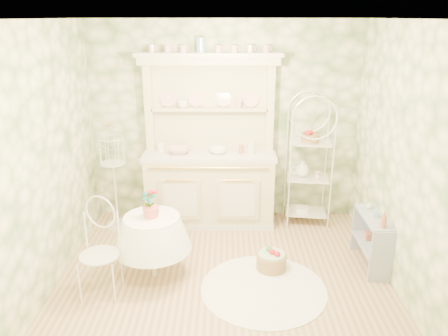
{
  "coord_description": "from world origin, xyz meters",
  "views": [
    {
      "loc": [
        0.03,
        -4.01,
        2.72
      ],
      "look_at": [
        0.0,
        0.5,
        1.15
      ],
      "focal_mm": 35.0,
      "sensor_mm": 36.0,
      "label": 1
    }
  ],
  "objects_px": {
    "round_table": "(153,246)",
    "cafe_chair": "(99,255)",
    "side_shelf": "(372,240)",
    "kitchen_dresser": "(209,143)",
    "floor_basket": "(271,261)",
    "birdcage_stand": "(114,174)",
    "bakers_rack": "(309,161)"
  },
  "relations": [
    {
      "from": "round_table",
      "to": "cafe_chair",
      "type": "bearing_deg",
      "value": -144.79
    },
    {
      "from": "side_shelf",
      "to": "round_table",
      "type": "relative_size",
      "value": 1.0
    },
    {
      "from": "side_shelf",
      "to": "round_table",
      "type": "bearing_deg",
      "value": -173.36
    },
    {
      "from": "round_table",
      "to": "cafe_chair",
      "type": "distance_m",
      "value": 0.6
    },
    {
      "from": "side_shelf",
      "to": "round_table",
      "type": "height_order",
      "value": "round_table"
    },
    {
      "from": "kitchen_dresser",
      "to": "floor_basket",
      "type": "relative_size",
      "value": 7.78
    },
    {
      "from": "birdcage_stand",
      "to": "kitchen_dresser",
      "type": "bearing_deg",
      "value": 6.76
    },
    {
      "from": "bakers_rack",
      "to": "round_table",
      "type": "bearing_deg",
      "value": -136.79
    },
    {
      "from": "floor_basket",
      "to": "birdcage_stand",
      "type": "bearing_deg",
      "value": 151.94
    },
    {
      "from": "side_shelf",
      "to": "birdcage_stand",
      "type": "xyz_separation_m",
      "value": [
        -3.14,
        0.96,
        0.45
      ]
    },
    {
      "from": "kitchen_dresser",
      "to": "side_shelf",
      "type": "xyz_separation_m",
      "value": [
        1.88,
        -1.11,
        -0.83
      ]
    },
    {
      "from": "bakers_rack",
      "to": "kitchen_dresser",
      "type": "bearing_deg",
      "value": -171.56
    },
    {
      "from": "side_shelf",
      "to": "floor_basket",
      "type": "bearing_deg",
      "value": -173.76
    },
    {
      "from": "cafe_chair",
      "to": "floor_basket",
      "type": "relative_size",
      "value": 3.04
    },
    {
      "from": "kitchen_dresser",
      "to": "round_table",
      "type": "bearing_deg",
      "value": -112.86
    },
    {
      "from": "floor_basket",
      "to": "bakers_rack",
      "type": "bearing_deg",
      "value": 64.44
    },
    {
      "from": "kitchen_dresser",
      "to": "round_table",
      "type": "height_order",
      "value": "kitchen_dresser"
    },
    {
      "from": "round_table",
      "to": "birdcage_stand",
      "type": "relative_size",
      "value": 0.48
    },
    {
      "from": "birdcage_stand",
      "to": "side_shelf",
      "type": "bearing_deg",
      "value": -17.04
    },
    {
      "from": "kitchen_dresser",
      "to": "side_shelf",
      "type": "bearing_deg",
      "value": -30.55
    },
    {
      "from": "side_shelf",
      "to": "cafe_chair",
      "type": "relative_size",
      "value": 0.82
    },
    {
      "from": "side_shelf",
      "to": "bakers_rack",
      "type": "bearing_deg",
      "value": 117.03
    },
    {
      "from": "round_table",
      "to": "floor_basket",
      "type": "relative_size",
      "value": 2.51
    },
    {
      "from": "kitchen_dresser",
      "to": "cafe_chair",
      "type": "distance_m",
      "value": 2.11
    },
    {
      "from": "bakers_rack",
      "to": "birdcage_stand",
      "type": "xyz_separation_m",
      "value": [
        -2.59,
        -0.17,
        -0.12
      ]
    },
    {
      "from": "bakers_rack",
      "to": "side_shelf",
      "type": "xyz_separation_m",
      "value": [
        0.55,
        -1.13,
        -0.57
      ]
    },
    {
      "from": "bakers_rack",
      "to": "side_shelf",
      "type": "height_order",
      "value": "bakers_rack"
    },
    {
      "from": "birdcage_stand",
      "to": "floor_basket",
      "type": "bearing_deg",
      "value": -28.06
    },
    {
      "from": "round_table",
      "to": "floor_basket",
      "type": "height_order",
      "value": "round_table"
    },
    {
      "from": "birdcage_stand",
      "to": "floor_basket",
      "type": "xyz_separation_m",
      "value": [
        1.99,
        -1.06,
        -0.67
      ]
    },
    {
      "from": "round_table",
      "to": "side_shelf",
      "type": "bearing_deg",
      "value": 5.5
    },
    {
      "from": "kitchen_dresser",
      "to": "floor_basket",
      "type": "xyz_separation_m",
      "value": [
        0.74,
        -1.21,
        -1.05
      ]
    }
  ]
}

